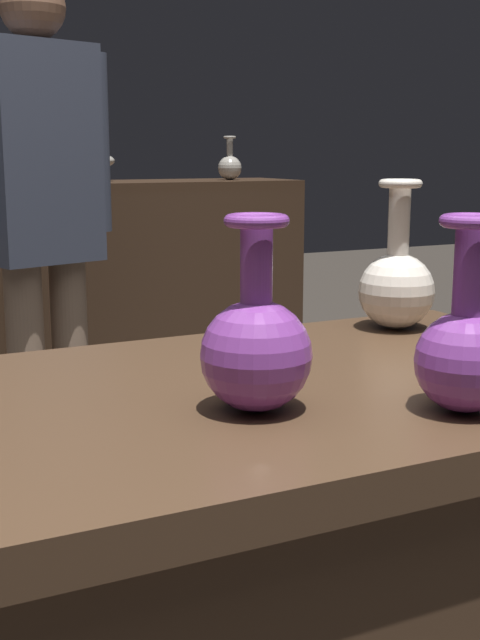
% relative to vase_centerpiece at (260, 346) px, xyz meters
% --- Properties ---
extents(vase_centerpiece, '(0.13, 0.13, 0.23)m').
position_rel_vase_centerpiece_xyz_m(vase_centerpiece, '(0.00, 0.00, 0.00)').
color(vase_centerpiece, '#7A388E').
rests_on(vase_centerpiece, display_plinth).
extents(vase_left_accent, '(0.13, 0.13, 0.26)m').
position_rel_vase_centerpiece_xyz_m(vase_left_accent, '(0.43, 0.31, 0.00)').
color(vase_left_accent, silver).
rests_on(vase_left_accent, display_plinth).
extents(vase_right_accent, '(0.12, 0.12, 0.23)m').
position_rel_vase_centerpiece_xyz_m(vase_right_accent, '(0.21, -0.11, -0.00)').
color(vase_right_accent, '#7A388E').
rests_on(vase_right_accent, display_plinth).
extents(shelf_vase_far_right, '(0.10, 0.10, 0.18)m').
position_rel_vase_centerpiece_xyz_m(shelf_vase_far_right, '(1.04, 2.26, 0.17)').
color(shelf_vase_far_right, gray).
rests_on(shelf_vase_far_right, back_display_shelf).
extents(shelf_vase_right, '(0.12, 0.12, 0.10)m').
position_rel_vase_centerpiece_xyz_m(shelf_vase_right, '(0.52, 2.35, 0.19)').
color(shelf_vase_right, gray).
rests_on(shelf_vase_right, back_display_shelf).
extents(visitor_center_back, '(0.45, 0.27, 1.59)m').
position_rel_vase_centerpiece_xyz_m(visitor_center_back, '(0.11, 1.59, 0.05)').
color(visitor_center_back, '#846B56').
rests_on(visitor_center_back, ground_plane).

